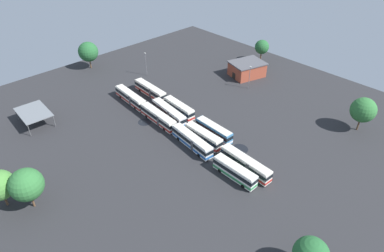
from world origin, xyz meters
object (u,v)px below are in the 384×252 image
(bus_row1_slot0, at_px, (214,131))
(bus_row3_slot2, at_px, (131,98))
(bus_row0_slot1, at_px, (246,164))
(lamp_post_by_building, at_px, (249,76))
(bus_row1_slot1, at_px, (203,136))
(tree_west_edge, at_px, (363,110))
(bus_row2_slot0, at_px, (179,108))
(lamp_post_near_entrance, at_px, (146,63))
(tree_northeast, at_px, (262,47))
(tree_north_edge, at_px, (88,52))
(tree_east_edge, at_px, (26,185))
(bus_row2_slot1, at_px, (169,113))
(maintenance_shelter, at_px, (33,112))
(bus_row1_slot2, at_px, (192,141))
(bus_row2_slot2, at_px, (158,117))
(bus_row0_slot2, at_px, (235,171))
(depot_building, at_px, (247,69))
(bus_row3_slot0, at_px, (150,90))

(bus_row1_slot0, relative_size, bus_row3_slot2, 0.83)
(bus_row0_slot1, xyz_separation_m, lamp_post_by_building, (24.37, -31.61, 2.45))
(bus_row1_slot1, bearing_deg, tree_west_edge, -125.82)
(bus_row2_slot0, bearing_deg, bus_row1_slot0, 177.07)
(bus_row1_slot0, relative_size, bus_row1_slot1, 1.01)
(lamp_post_near_entrance, xyz_separation_m, tree_northeast, (-20.14, -38.26, 1.14))
(lamp_post_near_entrance, distance_m, tree_north_edge, 21.78)
(bus_row2_slot0, height_order, tree_west_edge, tree_west_edge)
(bus_row2_slot0, bearing_deg, bus_row0_slot1, 170.04)
(lamp_post_near_entrance, distance_m, tree_east_edge, 62.16)
(bus_row2_slot1, relative_size, maintenance_shelter, 1.24)
(bus_row0_slot1, relative_size, bus_row1_slot0, 1.20)
(tree_west_edge, relative_size, tree_northeast, 1.15)
(bus_row1_slot2, bearing_deg, bus_row0_slot1, -168.56)
(tree_northeast, bearing_deg, bus_row2_slot2, 96.20)
(bus_row0_slot2, bearing_deg, depot_building, -53.98)
(tree_northeast, bearing_deg, lamp_post_by_building, 117.25)
(tree_northeast, height_order, tree_east_edge, tree_east_edge)
(bus_row2_slot0, bearing_deg, lamp_post_by_building, -98.76)
(bus_row0_slot2, height_order, tree_east_edge, tree_east_edge)
(bus_row0_slot2, bearing_deg, bus_row1_slot2, -3.02)
(bus_row1_slot0, xyz_separation_m, lamp_post_by_building, (10.38, -27.35, 2.46))
(lamp_post_by_building, distance_m, tree_west_edge, 35.12)
(bus_row2_slot1, relative_size, bus_row3_slot0, 1.01)
(bus_row3_slot2, bearing_deg, maintenance_shelter, 70.31)
(bus_row1_slot2, height_order, bus_row2_slot1, same)
(lamp_post_near_entrance, bearing_deg, bus_row1_slot2, 157.86)
(bus_row3_slot2, height_order, tree_northeast, tree_northeast)
(bus_row3_slot2, distance_m, depot_building, 41.88)
(bus_row3_slot0, relative_size, tree_north_edge, 1.40)
(bus_row3_slot0, height_order, maintenance_shelter, maintenance_shelter)
(bus_row1_slot0, bearing_deg, bus_row3_slot0, -2.55)
(bus_row1_slot1, distance_m, bus_row3_slot0, 28.92)
(bus_row2_slot2, xyz_separation_m, tree_north_edge, (44.64, -4.54, 4.43))
(bus_row2_slot2, height_order, tree_east_edge, tree_east_edge)
(lamp_post_by_building, bearing_deg, tree_west_edge, -175.19)
(bus_row0_slot1, distance_m, bus_row1_slot2, 14.93)
(bus_row1_slot1, xyz_separation_m, tree_north_edge, (59.45, -1.79, 4.43))
(bus_row0_slot2, xyz_separation_m, lamp_post_near_entrance, (54.82, -17.14, 2.71))
(bus_row2_slot0, distance_m, bus_row3_slot2, 16.00)
(bus_row1_slot0, relative_size, bus_row2_slot0, 1.00)
(bus_row0_slot2, distance_m, lamp_post_near_entrance, 57.50)
(bus_row1_slot0, xyz_separation_m, tree_north_edge, (59.49, 2.00, 4.43))
(tree_northeast, bearing_deg, tree_west_edge, 159.29)
(bus_row2_slot0, height_order, bus_row3_slot0, same)
(bus_row1_slot2, xyz_separation_m, lamp_post_by_building, (9.74, -34.57, 2.45))
(maintenance_shelter, xyz_separation_m, tree_west_edge, (-62.74, -61.46, 2.70))
(bus_row1_slot0, relative_size, lamp_post_by_building, 1.47)
(bus_row3_slot0, relative_size, lamp_post_by_building, 1.76)
(bus_row0_slot1, height_order, bus_row2_slot1, same)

